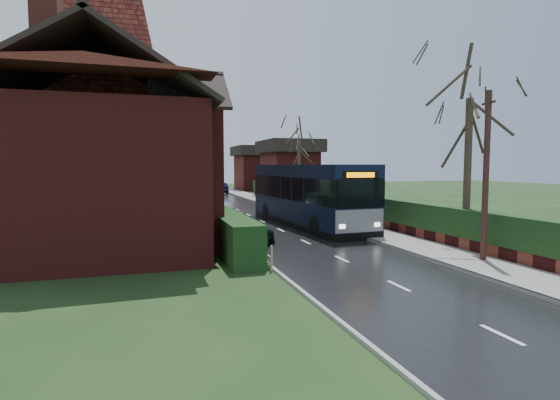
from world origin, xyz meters
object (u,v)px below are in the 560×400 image
object	(u,v)px
brick_house	(112,150)
bus	(308,195)
car_silver	(221,211)
car_green	(240,228)
bus_stop_sign	(354,199)
telegraph_pole	(486,177)

from	to	relation	value
brick_house	bus	world-z (taller)	brick_house
car_silver	car_green	world-z (taller)	car_silver
car_green	bus_stop_sign	world-z (taller)	bus_stop_sign
car_green	telegraph_pole	size ratio (longest dim) A/B	0.67
car_silver	bus	bearing A→B (deg)	-46.48
bus	bus_stop_sign	xyz separation A→B (m)	(1.00, -4.22, 0.05)
telegraph_pole	car_silver	bearing A→B (deg)	130.01
bus	car_green	bearing A→B (deg)	-143.99
car_green	telegraph_pole	world-z (taller)	telegraph_pole
brick_house	car_green	world-z (taller)	brick_house
bus_stop_sign	car_silver	bearing A→B (deg)	126.74
bus	telegraph_pole	world-z (taller)	telegraph_pole
brick_house	bus_stop_sign	size ratio (longest dim) A/B	5.09
car_silver	brick_house	bearing A→B (deg)	-151.24
telegraph_pole	bus	bearing A→B (deg)	115.72
brick_house	bus_stop_sign	distance (m)	12.28
brick_house	bus	distance (m)	11.56
brick_house	car_green	bearing A→B (deg)	-14.25
car_green	brick_house	bearing A→B (deg)	148.44
brick_house	bus_stop_sign	xyz separation A→B (m)	(11.93, -1.47, -2.48)
car_green	bus	bearing A→B (deg)	22.36
brick_house	bus_stop_sign	world-z (taller)	brick_house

